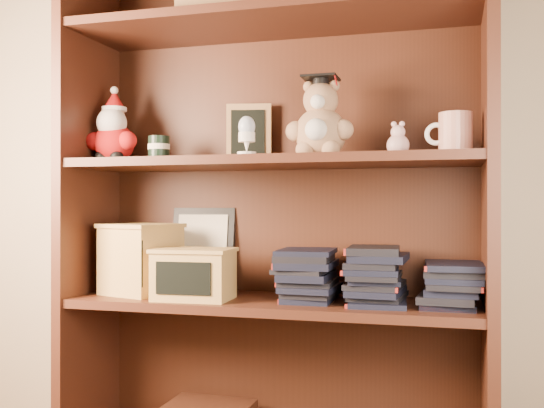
{
  "coord_description": "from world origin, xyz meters",
  "views": [
    {
      "loc": [
        0.59,
        -0.43,
        0.82
      ],
      "look_at": [
        0.1,
        1.3,
        0.82
      ],
      "focal_mm": 42.0,
      "sensor_mm": 36.0,
      "label": 1
    }
  ],
  "objects_px": {
    "bookcase": "(276,218)",
    "treats_box": "(141,258)",
    "teacher_mug": "(455,133)",
    "grad_teddy_bear": "(320,125)"
  },
  "relations": [
    {
      "from": "teacher_mug",
      "to": "treats_box",
      "type": "relative_size",
      "value": 0.51
    },
    {
      "from": "bookcase",
      "to": "treats_box",
      "type": "distance_m",
      "value": 0.43
    },
    {
      "from": "teacher_mug",
      "to": "treats_box",
      "type": "height_order",
      "value": "teacher_mug"
    },
    {
      "from": "bookcase",
      "to": "grad_teddy_bear",
      "type": "bearing_deg",
      "value": -21.91
    },
    {
      "from": "bookcase",
      "to": "treats_box",
      "type": "xyz_separation_m",
      "value": [
        -0.41,
        -0.05,
        -0.12
      ]
    },
    {
      "from": "grad_teddy_bear",
      "to": "treats_box",
      "type": "relative_size",
      "value": 0.95
    },
    {
      "from": "bookcase",
      "to": "treats_box",
      "type": "height_order",
      "value": "bookcase"
    },
    {
      "from": "grad_teddy_bear",
      "to": "teacher_mug",
      "type": "bearing_deg",
      "value": 1.12
    },
    {
      "from": "treats_box",
      "to": "bookcase",
      "type": "bearing_deg",
      "value": 7.21
    },
    {
      "from": "bookcase",
      "to": "teacher_mug",
      "type": "height_order",
      "value": "bookcase"
    }
  ]
}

